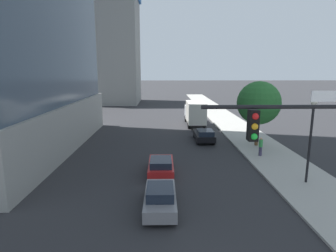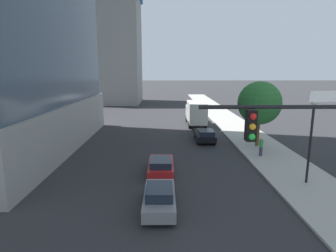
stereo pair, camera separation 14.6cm
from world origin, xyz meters
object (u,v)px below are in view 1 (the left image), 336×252
construction_building (105,39)px  box_truck (195,112)px  car_red (161,165)px  street_tree (259,103)px  car_black (204,135)px  car_gray (160,198)px  traffic_light_pole (327,152)px  street_lamp (311,128)px  pedestrian_green_shirt (261,146)px

construction_building → box_truck: bearing=-57.8°
car_red → street_tree: bearing=37.4°
car_black → car_gray: car_gray is taller
traffic_light_pole → car_gray: traffic_light_pole is taller
traffic_light_pole → street_lamp: size_ratio=1.20×
street_lamp → street_tree: size_ratio=0.89×
traffic_light_pole → street_lamp: (4.11, 8.59, -1.00)m
car_black → box_truck: bearing=90.0°
traffic_light_pole → car_gray: 8.87m
traffic_light_pole → car_gray: bearing=138.1°
street_tree → car_gray: 16.49m
construction_building → box_truck: 35.13m
construction_building → street_tree: 45.92m
car_gray → traffic_light_pole: bearing=-41.9°
traffic_light_pole → street_lamp: bearing=64.5°
box_truck → car_black: bearing=-90.0°
car_red → box_truck: 19.01m
car_gray → pedestrian_green_shirt: pedestrian_green_shirt is taller
car_red → pedestrian_green_shirt: (8.84, 3.88, 0.34)m
car_red → pedestrian_green_shirt: 9.66m
construction_building → street_tree: construction_building is taller
construction_building → car_red: (12.85, -46.12, -13.89)m
car_gray → pedestrian_green_shirt: size_ratio=2.51×
construction_building → car_red: 49.85m
construction_building → traffic_light_pole: (18.67, -56.81, -9.65)m
traffic_light_pole → car_black: bearing=93.4°
street_lamp → car_gray: (-9.93, -3.37, -3.18)m
box_truck → traffic_light_pole: bearing=-87.6°
street_tree → box_truck: 12.39m
traffic_light_pole → pedestrian_green_shirt: (3.01, 14.57, -3.90)m
street_tree → car_black: 6.62m
car_red → traffic_light_pole: bearing=-61.4°
car_red → car_gray: car_gray is taller
car_gray → box_truck: box_truck is taller
construction_building → car_black: (17.48, -36.54, -13.82)m
traffic_light_pole → construction_building: bearing=108.2°
car_gray → pedestrian_green_shirt: 12.87m
traffic_light_pole → box_truck: bearing=92.4°
box_truck → pedestrian_green_shirt: bearing=-73.8°
pedestrian_green_shirt → box_truck: bearing=106.2°
car_black → traffic_light_pole: bearing=-86.6°
street_tree → car_black: street_tree is taller
pedestrian_green_shirt → street_tree: bearing=77.1°
car_gray → box_truck: size_ratio=0.58×
construction_building → street_lamp: (22.78, -48.21, -10.65)m
street_lamp → car_black: (-5.30, 11.67, -3.17)m
car_gray → car_black: bearing=72.9°
box_truck → car_red: bearing=-104.1°
car_red → box_truck: size_ratio=0.56×
car_red → car_gray: bearing=-90.0°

